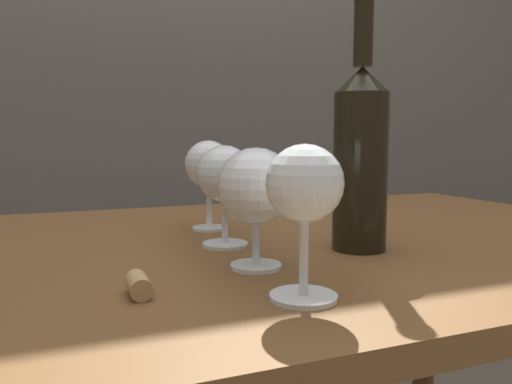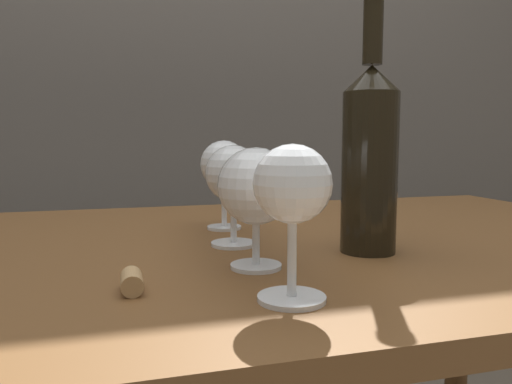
{
  "view_description": "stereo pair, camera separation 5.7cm",
  "coord_description": "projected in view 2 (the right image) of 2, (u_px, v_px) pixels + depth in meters",
  "views": [
    {
      "loc": [
        -0.25,
        -0.69,
        0.89
      ],
      "look_at": [
        -0.04,
        -0.16,
        0.83
      ],
      "focal_mm": 34.35,
      "sensor_mm": 36.0,
      "label": 1
    },
    {
      "loc": [
        -0.19,
        -0.71,
        0.89
      ],
      "look_at": [
        -0.04,
        -0.16,
        0.83
      ],
      "focal_mm": 34.35,
      "sensor_mm": 36.0,
      "label": 2
    }
  ],
  "objects": [
    {
      "name": "wine_glass_rose",
      "position": [
        224.0,
        166.0,
        0.82
      ],
      "size": [
        0.08,
        0.08,
        0.15
      ],
      "color": "white",
      "rests_on": "dining_table"
    },
    {
      "name": "dining_table",
      "position": [
        252.0,
        297.0,
        0.75
      ],
      "size": [
        1.43,
        0.8,
        0.73
      ],
      "color": "brown",
      "rests_on": "ground_plane"
    },
    {
      "name": "wine_bottle",
      "position": [
        370.0,
        154.0,
        0.65
      ],
      "size": [
        0.07,
        0.07,
        0.35
      ],
      "color": "black",
      "rests_on": "dining_table"
    },
    {
      "name": "wine_glass_chardonnay",
      "position": [
        256.0,
        188.0,
        0.57
      ],
      "size": [
        0.09,
        0.09,
        0.14
      ],
      "color": "white",
      "rests_on": "dining_table"
    },
    {
      "name": "wine_glass_cabernet",
      "position": [
        292.0,
        189.0,
        0.45
      ],
      "size": [
        0.07,
        0.07,
        0.15
      ],
      "color": "white",
      "rests_on": "dining_table"
    },
    {
      "name": "cork",
      "position": [
        132.0,
        281.0,
        0.49
      ],
      "size": [
        0.02,
        0.04,
        0.02
      ],
      "primitive_type": "cylinder",
      "rotation": [
        1.57,
        0.0,
        0.0
      ],
      "color": "tan",
      "rests_on": "dining_table"
    },
    {
      "name": "back_wall",
      "position": [
        168.0,
        25.0,
        1.8
      ],
      "size": [
        5.0,
        0.08,
        2.6
      ],
      "primitive_type": "cube",
      "color": "#59544F",
      "rests_on": "ground_plane"
    },
    {
      "name": "wine_glass_pinot",
      "position": [
        233.0,
        177.0,
        0.69
      ],
      "size": [
        0.08,
        0.08,
        0.14
      ],
      "color": "white",
      "rests_on": "dining_table"
    }
  ]
}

